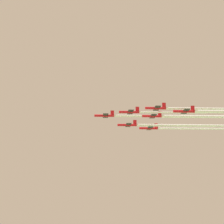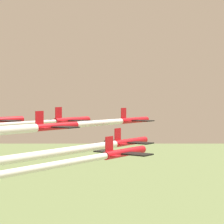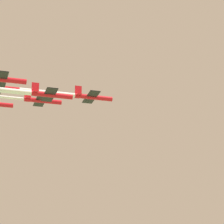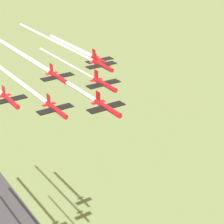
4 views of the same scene
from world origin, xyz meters
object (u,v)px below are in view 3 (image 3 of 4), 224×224
object	(u,v)px
jet_1	(41,100)
jet_5	(2,79)
jet_0	(92,97)
jet_2	(50,95)

from	to	relation	value
jet_1	jet_5	distance (m)	24.77
jet_0	jet_2	distance (m)	14.38
jet_0	jet_5	size ratio (longest dim) A/B	1.00
jet_2	jet_5	world-z (taller)	jet_2
jet_0	jet_2	bearing A→B (deg)	-59.53
jet_1	jet_2	size ratio (longest dim) A/B	1.00
jet_0	jet_2	world-z (taller)	jet_0
jet_2	jet_5	xyz separation A→B (m)	(-13.99, 0.75, -0.19)
jet_2	jet_1	bearing A→B (deg)	-180.00
jet_1	jet_2	bearing A→B (deg)	0.00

